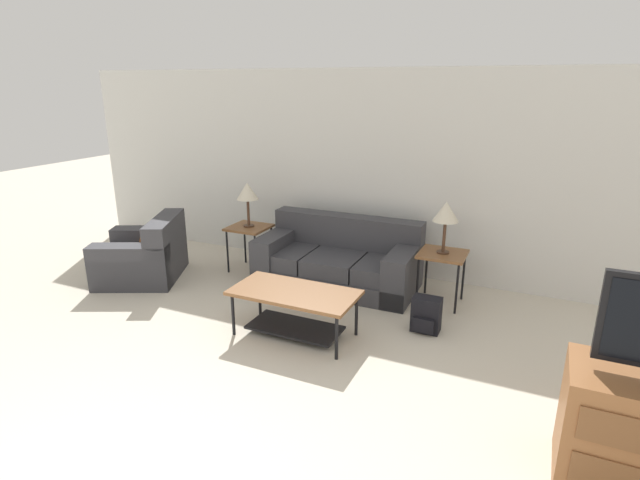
% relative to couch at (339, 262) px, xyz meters
% --- Properties ---
extents(wall_back, '(9.10, 0.06, 2.60)m').
position_rel_couch_xyz_m(wall_back, '(0.17, 0.69, 1.01)').
color(wall_back, silver).
rests_on(wall_back, ground_plane).
extents(couch, '(1.96, 0.97, 0.82)m').
position_rel_couch_xyz_m(couch, '(0.00, 0.00, 0.00)').
color(couch, '#38383D').
rests_on(couch, ground_plane).
extents(armchair, '(1.29, 1.33, 0.80)m').
position_rel_couch_xyz_m(armchair, '(-2.36, -0.85, -0.01)').
color(armchair, '#38383D').
rests_on(armchair, ground_plane).
extents(coffee_table, '(1.24, 0.63, 0.48)m').
position_rel_couch_xyz_m(coffee_table, '(0.12, -1.41, 0.06)').
color(coffee_table, brown).
rests_on(coffee_table, ground_plane).
extents(side_table_left, '(0.51, 0.50, 0.61)m').
position_rel_couch_xyz_m(side_table_left, '(-1.27, -0.04, 0.25)').
color(side_table_left, brown).
rests_on(side_table_left, ground_plane).
extents(side_table_right, '(0.51, 0.50, 0.61)m').
position_rel_couch_xyz_m(side_table_right, '(1.27, -0.04, 0.25)').
color(side_table_right, brown).
rests_on(side_table_right, ground_plane).
extents(table_lamp_left, '(0.28, 0.28, 0.59)m').
position_rel_couch_xyz_m(table_lamp_left, '(-1.27, -0.04, 0.78)').
color(table_lamp_left, '#472D1E').
rests_on(table_lamp_left, side_table_left).
extents(table_lamp_right, '(0.28, 0.28, 0.59)m').
position_rel_couch_xyz_m(table_lamp_right, '(1.27, -0.04, 0.78)').
color(table_lamp_right, '#472D1E').
rests_on(table_lamp_right, side_table_right).
extents(backpack, '(0.29, 0.25, 0.37)m').
position_rel_couch_xyz_m(backpack, '(1.29, -0.78, -0.12)').
color(backpack, black).
rests_on(backpack, ground_plane).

